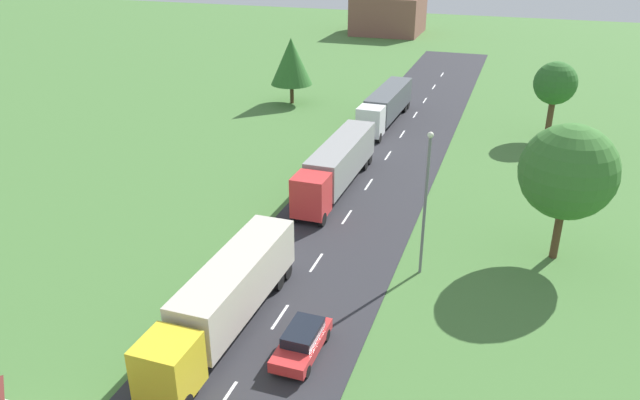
{
  "coord_description": "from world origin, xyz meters",
  "views": [
    {
      "loc": [
        11.01,
        -9.14,
        20.01
      ],
      "look_at": [
        -1.47,
        28.05,
        2.03
      ],
      "focal_mm": 34.39,
      "sensor_mm": 36.0,
      "label": 1
    }
  ],
  "objects_px": {
    "car_second": "(302,341)",
    "tree_oak": "(555,84)",
    "truck_lead": "(227,295)",
    "truck_second": "(337,164)",
    "truck_third": "(386,104)",
    "distant_building": "(388,15)",
    "lamppost_second": "(426,198)",
    "tree_birch": "(291,61)",
    "tree_maple": "(568,172)"
  },
  "relations": [
    {
      "from": "truck_lead",
      "to": "tree_maple",
      "type": "distance_m",
      "value": 21.86
    },
    {
      "from": "lamppost_second",
      "to": "distant_building",
      "type": "distance_m",
      "value": 88.81
    },
    {
      "from": "truck_lead",
      "to": "lamppost_second",
      "type": "relative_size",
      "value": 1.47
    },
    {
      "from": "truck_second",
      "to": "lamppost_second",
      "type": "distance_m",
      "value": 14.14
    },
    {
      "from": "truck_third",
      "to": "tree_maple",
      "type": "distance_m",
      "value": 30.24
    },
    {
      "from": "car_second",
      "to": "truck_lead",
      "type": "bearing_deg",
      "value": 170.29
    },
    {
      "from": "car_second",
      "to": "tree_oak",
      "type": "bearing_deg",
      "value": 73.62
    },
    {
      "from": "truck_second",
      "to": "tree_maple",
      "type": "xyz_separation_m",
      "value": [
        16.62,
        -6.11,
        3.79
      ]
    },
    {
      "from": "truck_lead",
      "to": "tree_birch",
      "type": "xyz_separation_m",
      "value": [
        -12.7,
        42.73,
        2.87
      ]
    },
    {
      "from": "truck_third",
      "to": "distant_building",
      "type": "relative_size",
      "value": 1.13
    },
    {
      "from": "truck_third",
      "to": "tree_oak",
      "type": "relative_size",
      "value": 1.88
    },
    {
      "from": "car_second",
      "to": "tree_birch",
      "type": "xyz_separation_m",
      "value": [
        -17.18,
        43.49,
        4.15
      ]
    },
    {
      "from": "truck_third",
      "to": "lamppost_second",
      "type": "relative_size",
      "value": 1.55
    },
    {
      "from": "lamppost_second",
      "to": "tree_birch",
      "type": "xyz_separation_m",
      "value": [
        -21.41,
        33.67,
        -0.09
      ]
    },
    {
      "from": "truck_third",
      "to": "tree_birch",
      "type": "bearing_deg",
      "value": 161.03
    },
    {
      "from": "truck_lead",
      "to": "car_second",
      "type": "height_order",
      "value": "truck_lead"
    },
    {
      "from": "tree_maple",
      "to": "distant_building",
      "type": "distance_m",
      "value": 86.71
    },
    {
      "from": "truck_second",
      "to": "truck_third",
      "type": "relative_size",
      "value": 1.02
    },
    {
      "from": "truck_third",
      "to": "car_second",
      "type": "xyz_separation_m",
      "value": [
        4.78,
        -39.23,
        -1.24
      ]
    },
    {
      "from": "truck_second",
      "to": "car_second",
      "type": "height_order",
      "value": "truck_second"
    },
    {
      "from": "truck_third",
      "to": "tree_maple",
      "type": "relative_size",
      "value": 1.59
    },
    {
      "from": "lamppost_second",
      "to": "tree_maple",
      "type": "bearing_deg",
      "value": 30.43
    },
    {
      "from": "car_second",
      "to": "tree_oak",
      "type": "distance_m",
      "value": 42.07
    },
    {
      "from": "truck_third",
      "to": "car_second",
      "type": "bearing_deg",
      "value": -83.05
    },
    {
      "from": "distant_building",
      "to": "tree_birch",
      "type": "bearing_deg",
      "value": -89.76
    },
    {
      "from": "lamppost_second",
      "to": "tree_maple",
      "type": "distance_m",
      "value": 9.2
    },
    {
      "from": "truck_lead",
      "to": "tree_maple",
      "type": "height_order",
      "value": "tree_maple"
    },
    {
      "from": "lamppost_second",
      "to": "tree_oak",
      "type": "bearing_deg",
      "value": 75.98
    },
    {
      "from": "truck_lead",
      "to": "tree_maple",
      "type": "bearing_deg",
      "value": 39.51
    },
    {
      "from": "tree_oak",
      "to": "tree_birch",
      "type": "xyz_separation_m",
      "value": [
        -28.97,
        3.37,
        -0.43
      ]
    },
    {
      "from": "truck_third",
      "to": "tree_birch",
      "type": "xyz_separation_m",
      "value": [
        -12.4,
        4.26,
        2.9
      ]
    },
    {
      "from": "tree_birch",
      "to": "tree_maple",
      "type": "height_order",
      "value": "tree_maple"
    },
    {
      "from": "car_second",
      "to": "tree_birch",
      "type": "height_order",
      "value": "tree_birch"
    },
    {
      "from": "truck_second",
      "to": "truck_third",
      "type": "height_order",
      "value": "truck_second"
    },
    {
      "from": "tree_oak",
      "to": "truck_lead",
      "type": "bearing_deg",
      "value": -112.46
    },
    {
      "from": "truck_third",
      "to": "tree_maple",
      "type": "bearing_deg",
      "value": -55.7
    },
    {
      "from": "tree_oak",
      "to": "distant_building",
      "type": "distance_m",
      "value": 63.02
    },
    {
      "from": "tree_maple",
      "to": "distant_building",
      "type": "relative_size",
      "value": 0.71
    },
    {
      "from": "tree_birch",
      "to": "tree_maple",
      "type": "bearing_deg",
      "value": -44.74
    },
    {
      "from": "truck_lead",
      "to": "truck_third",
      "type": "xyz_separation_m",
      "value": [
        -0.3,
        38.46,
        -0.04
      ]
    },
    {
      "from": "lamppost_second",
      "to": "tree_birch",
      "type": "distance_m",
      "value": 39.9
    },
    {
      "from": "tree_oak",
      "to": "tree_birch",
      "type": "distance_m",
      "value": 29.17
    },
    {
      "from": "tree_maple",
      "to": "lamppost_second",
      "type": "bearing_deg",
      "value": -149.57
    },
    {
      "from": "car_second",
      "to": "tree_maple",
      "type": "distance_m",
      "value": 19.55
    },
    {
      "from": "truck_second",
      "to": "tree_oak",
      "type": "relative_size",
      "value": 1.91
    },
    {
      "from": "truck_lead",
      "to": "lamppost_second",
      "type": "height_order",
      "value": "lamppost_second"
    },
    {
      "from": "truck_lead",
      "to": "tree_oak",
      "type": "relative_size",
      "value": 1.78
    },
    {
      "from": "truck_second",
      "to": "lamppost_second",
      "type": "xyz_separation_m",
      "value": [
        8.73,
        -10.75,
        2.89
      ]
    },
    {
      "from": "truck_lead",
      "to": "distant_building",
      "type": "relative_size",
      "value": 1.07
    },
    {
      "from": "truck_third",
      "to": "distant_building",
      "type": "bearing_deg",
      "value": 102.55
    }
  ]
}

